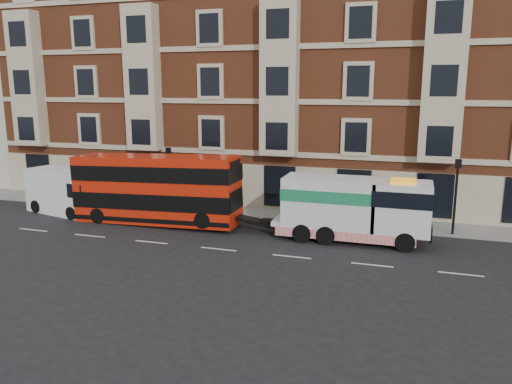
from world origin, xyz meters
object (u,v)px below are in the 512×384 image
Objects in this scene: tow_truck at (351,208)px; box_van at (66,192)px; pedestrian at (127,193)px; double_decker_bus at (156,188)px.

tow_truck is 19.31m from box_van.
box_van is 4.10m from pedestrian.
double_decker_bus is 12.06m from tow_truck.
tow_truck is (12.06, -0.00, -0.40)m from double_decker_bus.
double_decker_bus reaches higher than box_van.
box_van is 3.31× the size of pedestrian.
tow_truck is 4.62× the size of pedestrian.
tow_truck is 16.53m from pedestrian.
tow_truck reaches higher than box_van.
pedestrian is at bearing 168.58° from tow_truck.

